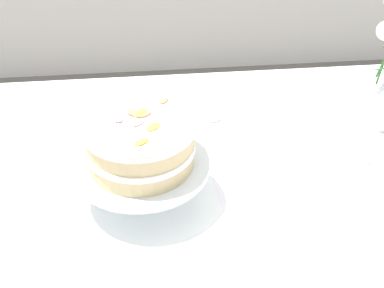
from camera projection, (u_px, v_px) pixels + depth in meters
name	position (u px, v px, depth m)	size (l,w,h in m)	color
dining_table	(224.00, 218.00, 1.32)	(1.40, 1.00, 0.74)	white
linen_napkin	(144.00, 197.00, 1.23)	(0.32, 0.32, 0.00)	white
cake_stand	(142.00, 169.00, 1.19)	(0.29, 0.29, 0.10)	silver
layer_cake	(140.00, 142.00, 1.14)	(0.23, 0.23, 0.11)	beige
loose_petal_0	(216.00, 119.00, 1.48)	(0.04, 0.02, 0.01)	pink
loose_petal_2	(365.00, 160.00, 1.34)	(0.04, 0.02, 0.00)	pink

